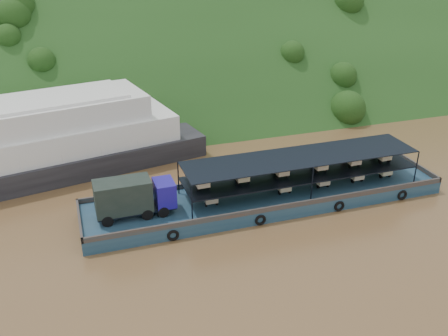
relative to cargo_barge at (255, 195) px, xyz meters
name	(u,v)px	position (x,y,z in m)	size (l,w,h in m)	color
ground	(254,208)	(-0.22, -0.42, -1.17)	(160.00, 160.00, 0.00)	brown
hillside	(171,100)	(-0.22, 35.58, -1.17)	(140.00, 28.00, 28.00)	#1A3914
cargo_barge	(255,195)	(0.00, 0.00, 0.00)	(35.00, 7.18, 4.73)	#15324A
passenger_ferry	(12,146)	(-21.93, 13.95, 2.39)	(41.86, 18.02, 8.23)	black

